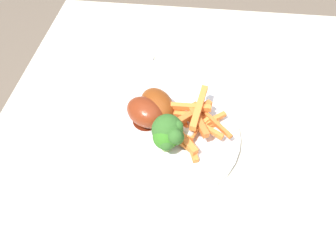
{
  "coord_description": "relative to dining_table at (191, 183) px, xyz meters",
  "views": [
    {
      "loc": [
        -0.35,
        0.01,
        1.25
      ],
      "look_at": [
        0.02,
        0.05,
        0.79
      ],
      "focal_mm": 34.88,
      "sensor_mm": 36.0,
      "label": 1
    }
  ],
  "objects": [
    {
      "name": "dining_table",
      "position": [
        0.0,
        0.0,
        0.0
      ],
      "size": [
        0.95,
        0.79,
        0.76
      ],
      "color": "beige",
      "rests_on": "ground_plane"
    },
    {
      "name": "chicken_drumstick_near",
      "position": [
        0.05,
        0.08,
        0.16
      ],
      "size": [
        0.09,
        0.13,
        0.04
      ],
      "color": "#4E2111",
      "rests_on": "dinner_plate"
    },
    {
      "name": "dinner_plate",
      "position": [
        0.02,
        0.05,
        0.13
      ],
      "size": [
        0.27,
        0.27,
        0.01
      ],
      "primitive_type": "cylinder",
      "color": "white",
      "rests_on": "dining_table"
    },
    {
      "name": "broccoli_floret_front",
      "position": [
        -0.01,
        0.05,
        0.17
      ],
      "size": [
        0.05,
        0.05,
        0.06
      ],
      "color": "#91B45E",
      "rests_on": "dinner_plate"
    },
    {
      "name": "fork",
      "position": [
        0.24,
        0.21,
        0.13
      ],
      "size": [
        0.03,
        0.19,
        0.0
      ],
      "primitive_type": "cube",
      "rotation": [
        0.0,
        0.0,
        1.65
      ],
      "color": "silver",
      "rests_on": "dining_table"
    },
    {
      "name": "broccoli_floret_middle",
      "position": [
        -0.01,
        0.05,
        0.18
      ],
      "size": [
        0.06,
        0.06,
        0.07
      ],
      "color": "#78BA5D",
      "rests_on": "dinner_plate"
    },
    {
      "name": "chicken_drumstick_extra",
      "position": [
        0.05,
        0.09,
        0.16
      ],
      "size": [
        0.1,
        0.12,
        0.05
      ],
      "color": "#55190B",
      "rests_on": "dinner_plate"
    },
    {
      "name": "carrot_fries_pile",
      "position": [
        0.04,
        0.01,
        0.16
      ],
      "size": [
        0.15,
        0.15,
        0.05
      ],
      "color": "orange",
      "rests_on": "dinner_plate"
    },
    {
      "name": "chicken_drumstick_far",
      "position": [
        0.07,
        0.08,
        0.16
      ],
      "size": [
        0.13,
        0.1,
        0.05
      ],
      "color": "#5B220A",
      "rests_on": "dinner_plate"
    }
  ]
}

